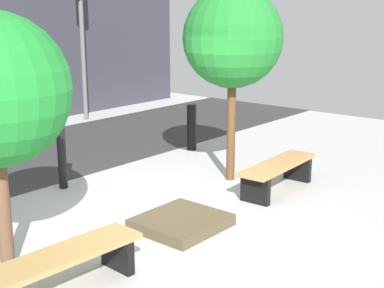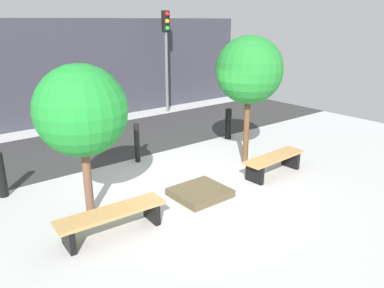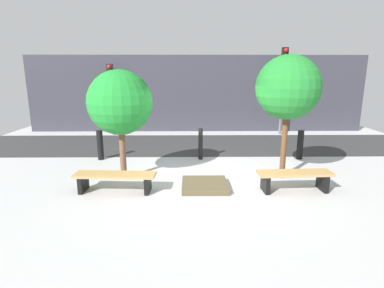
% 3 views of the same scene
% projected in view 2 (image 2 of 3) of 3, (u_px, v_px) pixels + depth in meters
% --- Properties ---
extents(ground_plane, '(18.00, 18.00, 0.00)m').
position_uv_depth(ground_plane, '(187.00, 189.00, 8.35)').
color(ground_plane, '#B4B4B4').
extents(road_strip, '(18.00, 3.69, 0.01)m').
position_uv_depth(road_strip, '(103.00, 142.00, 11.50)').
color(road_strip, '#323232').
rests_on(road_strip, ground).
extents(building_facade, '(16.20, 0.50, 3.64)m').
position_uv_depth(building_facade, '(60.00, 72.00, 13.26)').
color(building_facade, '#33333D').
rests_on(building_facade, ground).
extents(bench_left, '(1.95, 0.57, 0.45)m').
position_uv_depth(bench_left, '(112.00, 217.00, 6.50)').
color(bench_left, black).
rests_on(bench_left, ground).
extents(bench_right, '(1.80, 0.56, 0.48)m').
position_uv_depth(bench_right, '(274.00, 161.00, 9.03)').
color(bench_right, black).
rests_on(bench_right, ground).
extents(planter_bed, '(1.11, 1.02, 0.15)m').
position_uv_depth(planter_bed, '(200.00, 192.00, 7.99)').
color(planter_bed, brown).
rests_on(planter_bed, ground).
extents(tree_behind_left_bench, '(1.67, 1.67, 2.88)m').
position_uv_depth(tree_behind_left_bench, '(81.00, 111.00, 6.66)').
color(tree_behind_left_bench, brown).
rests_on(tree_behind_left_bench, ground).
extents(tree_behind_right_bench, '(1.65, 1.65, 3.25)m').
position_uv_depth(tree_behind_right_bench, '(249.00, 71.00, 9.08)').
color(tree_behind_right_bench, brown).
rests_on(tree_behind_right_bench, ground).
extents(bollard_far_left, '(0.20, 0.20, 0.98)m').
position_uv_depth(bollard_far_left, '(1.00, 175.00, 7.85)').
color(bollard_far_left, black).
rests_on(bollard_far_left, ground).
extents(bollard_left, '(0.14, 0.14, 1.04)m').
position_uv_depth(bollard_left, '(137.00, 143.00, 9.78)').
color(bollard_left, black).
rests_on(bollard_left, ground).
extents(bollard_center, '(0.20, 0.20, 0.96)m').
position_uv_depth(bollard_center, '(228.00, 124.00, 11.74)').
color(bollard_center, black).
rests_on(bollard_center, ground).
extents(traffic_light_mid_west, '(0.28, 0.27, 3.92)m').
position_uv_depth(traffic_light_mid_west, '(166.00, 44.00, 14.54)').
color(traffic_light_mid_west, '#5F5F5F').
rests_on(traffic_light_mid_west, ground).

